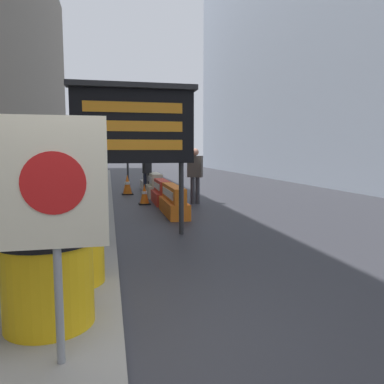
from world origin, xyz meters
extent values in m
plane|color=#2D2D33|center=(0.00, 0.00, 0.00)|extent=(120.00, 120.00, 0.00)
cylinder|color=yellow|center=(-0.65, 0.46, 0.51)|extent=(0.79, 0.79, 0.75)
cylinder|color=black|center=(-0.65, 0.46, 0.91)|extent=(0.82, 0.82, 0.06)
cylinder|color=yellow|center=(-0.56, 1.54, 0.51)|extent=(0.79, 0.79, 0.75)
cylinder|color=black|center=(-0.56, 1.54, 0.91)|extent=(0.82, 0.82, 0.06)
cylinder|color=gray|center=(-0.47, -0.22, 0.80)|extent=(0.06, 0.06, 1.34)
cube|color=beige|center=(-0.47, -0.24, 1.47)|extent=(0.74, 0.04, 0.93)
cylinder|color=red|center=(-0.47, -0.26, 1.47)|extent=(0.44, 0.01, 0.44)
cylinder|color=#28282B|center=(-0.55, 4.41, 0.73)|extent=(0.10, 0.10, 1.46)
cylinder|color=#28282B|center=(1.33, 4.41, 0.73)|extent=(0.10, 0.10, 1.46)
cube|color=black|center=(0.39, 4.41, 2.16)|extent=(2.34, 0.24, 1.41)
cube|color=#28282B|center=(0.39, 4.34, 2.92)|extent=(2.46, 0.34, 0.10)
cube|color=orange|center=(0.39, 4.28, 2.52)|extent=(1.88, 0.02, 0.20)
cube|color=orange|center=(0.39, 4.28, 2.16)|extent=(1.88, 0.02, 0.20)
cube|color=orange|center=(0.39, 4.28, 1.81)|extent=(1.88, 0.02, 0.20)
cube|color=orange|center=(1.57, 6.74, 0.19)|extent=(0.50, 2.10, 0.39)
cube|color=orange|center=(1.57, 6.74, 0.58)|extent=(0.30, 2.10, 0.39)
cube|color=white|center=(1.41, 6.74, 0.58)|extent=(0.02, 1.68, 0.19)
cube|color=red|center=(1.57, 8.89, 0.19)|extent=(0.55, 1.63, 0.38)
cube|color=red|center=(1.57, 8.89, 0.57)|extent=(0.33, 1.63, 0.38)
cube|color=white|center=(1.39, 8.89, 0.57)|extent=(0.02, 1.31, 0.19)
cube|color=beige|center=(1.57, 10.82, 0.22)|extent=(0.62, 1.62, 0.43)
cube|color=beige|center=(1.57, 10.82, 0.65)|extent=(0.37, 1.62, 0.43)
cube|color=white|center=(1.37, 10.82, 0.65)|extent=(0.02, 1.30, 0.22)
cube|color=silver|center=(1.57, 13.10, 0.20)|extent=(0.56, 2.02, 0.39)
cube|color=silver|center=(1.57, 13.10, 0.59)|extent=(0.33, 2.02, 0.39)
cube|color=white|center=(1.39, 13.10, 0.59)|extent=(0.02, 1.62, 0.20)
cube|color=black|center=(0.60, 11.68, 0.02)|extent=(0.44, 0.44, 0.04)
cone|color=orange|center=(0.60, 11.68, 0.41)|extent=(0.35, 0.35, 0.74)
cylinder|color=white|center=(0.60, 11.68, 0.45)|extent=(0.20, 0.20, 0.10)
cube|color=black|center=(0.99, 8.82, 0.02)|extent=(0.37, 0.37, 0.04)
cone|color=orange|center=(0.99, 8.82, 0.35)|extent=(0.29, 0.29, 0.62)
cylinder|color=white|center=(0.99, 8.82, 0.38)|extent=(0.17, 0.17, 0.09)
cylinder|color=#2D2D30|center=(0.92, 17.78, 1.87)|extent=(0.12, 0.12, 3.74)
cube|color=#23281E|center=(0.92, 17.62, 3.32)|extent=(0.28, 0.28, 0.84)
sphere|color=red|center=(0.92, 17.47, 3.60)|extent=(0.15, 0.15, 0.15)
sphere|color=#392C06|center=(0.92, 17.47, 3.32)|extent=(0.15, 0.15, 0.15)
sphere|color=black|center=(0.92, 17.47, 3.04)|extent=(0.15, 0.15, 0.15)
cylinder|color=#333338|center=(2.51, 8.63, 0.43)|extent=(0.14, 0.14, 0.86)
cylinder|color=#333338|center=(2.67, 8.63, 0.43)|extent=(0.14, 0.14, 0.86)
cube|color=#47423D|center=(2.59, 8.63, 1.20)|extent=(0.54, 0.44, 0.68)
sphere|color=tan|center=(2.59, 8.63, 1.65)|extent=(0.24, 0.24, 0.24)
cylinder|color=#23283D|center=(1.25, 11.28, 0.42)|extent=(0.14, 0.14, 0.84)
cylinder|color=#23283D|center=(1.40, 11.28, 0.42)|extent=(0.14, 0.14, 0.84)
cube|color=black|center=(1.33, 11.28, 1.17)|extent=(0.32, 0.48, 0.66)
sphere|color=gray|center=(1.33, 11.28, 1.61)|extent=(0.23, 0.23, 0.23)
camera|label=1|loc=(-0.09, -2.99, 1.70)|focal=35.00mm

